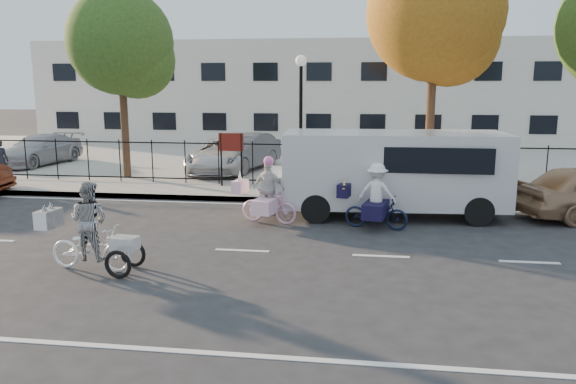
% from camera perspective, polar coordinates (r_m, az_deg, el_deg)
% --- Properties ---
extents(ground, '(120.00, 120.00, 0.00)m').
position_cam_1_polar(ground, '(12.37, -4.67, -5.96)').
color(ground, '#333334').
extents(road_markings, '(60.00, 9.52, 0.01)m').
position_cam_1_polar(road_markings, '(12.37, -4.67, -5.94)').
color(road_markings, silver).
rests_on(road_markings, ground).
extents(curb, '(60.00, 0.10, 0.15)m').
position_cam_1_polar(curb, '(17.17, -1.06, -0.84)').
color(curb, '#A8A399').
rests_on(curb, ground).
extents(sidewalk, '(60.00, 2.20, 0.15)m').
position_cam_1_polar(sidewalk, '(18.18, -0.55, -0.16)').
color(sidewalk, '#A8A399').
rests_on(sidewalk, ground).
extents(parking_lot, '(60.00, 15.60, 0.15)m').
position_cam_1_polar(parking_lot, '(26.91, 2.21, 3.50)').
color(parking_lot, '#A8A399').
rests_on(parking_lot, ground).
extents(iron_fence, '(58.00, 0.06, 1.50)m').
position_cam_1_polar(iron_fence, '(19.12, -0.07, 2.90)').
color(iron_fence, black).
rests_on(iron_fence, sidewalk).
extents(building, '(34.00, 10.00, 6.00)m').
position_cam_1_polar(building, '(36.64, 3.80, 10.09)').
color(building, silver).
rests_on(building, ground).
extents(lamppost, '(0.36, 0.36, 4.33)m').
position_cam_1_polar(lamppost, '(18.47, 1.31, 9.50)').
color(lamppost, black).
rests_on(lamppost, sidewalk).
extents(street_sign, '(0.85, 0.06, 1.80)m').
position_cam_1_polar(street_sign, '(19.00, -5.79, 4.37)').
color(street_sign, black).
rests_on(street_sign, sidewalk).
extents(zebra_trike, '(2.07, 0.85, 1.77)m').
position_cam_1_polar(zebra_trike, '(11.58, -19.45, -4.26)').
color(zebra_trike, white).
rests_on(zebra_trike, ground).
extents(unicorn_bike, '(1.79, 1.28, 1.77)m').
position_cam_1_polar(unicorn_bike, '(14.57, -2.07, -0.67)').
color(unicorn_bike, '#E5AEC8').
rests_on(unicorn_bike, ground).
extents(bull_bike, '(1.84, 1.28, 1.66)m').
position_cam_1_polar(bull_bike, '(14.19, 8.88, -1.08)').
color(bull_bike, black).
rests_on(bull_bike, ground).
extents(white_van, '(6.58, 2.55, 2.30)m').
position_cam_1_polar(white_van, '(15.54, 10.20, 2.21)').
color(white_van, silver).
rests_on(white_van, ground).
extents(pedestrian, '(0.66, 0.56, 1.54)m').
position_cam_1_polar(pedestrian, '(22.05, -27.22, 2.82)').
color(pedestrian, black).
rests_on(pedestrian, sidewalk).
extents(lot_car_a, '(2.40, 4.56, 1.26)m').
position_cam_1_polar(lot_car_a, '(26.39, -23.96, 3.95)').
color(lot_car_a, '#A4A6AB').
rests_on(lot_car_a, parking_lot).
extents(lot_car_b, '(2.27, 4.69, 1.29)m').
position_cam_1_polar(lot_car_b, '(22.28, -6.75, 3.71)').
color(lot_car_b, silver).
rests_on(lot_car_b, parking_lot).
extents(lot_car_c, '(2.60, 4.71, 1.47)m').
position_cam_1_polar(lot_car_c, '(22.61, -4.70, 4.10)').
color(lot_car_c, '#52565B').
rests_on(lot_car_c, parking_lot).
extents(lot_car_d, '(3.06, 4.46, 1.41)m').
position_cam_1_polar(lot_car_d, '(21.32, 10.50, 3.44)').
color(lot_car_d, '#B4B7BD').
rests_on(lot_car_d, parking_lot).
extents(tree_west, '(3.78, 3.78, 6.93)m').
position_cam_1_polar(tree_west, '(21.56, -16.25, 13.91)').
color(tree_west, '#442D1D').
rests_on(tree_west, ground).
extents(tree_mid, '(4.34, 4.34, 7.95)m').
position_cam_1_polar(tree_mid, '(19.13, 15.12, 16.55)').
color(tree_mid, '#442D1D').
rests_on(tree_mid, ground).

